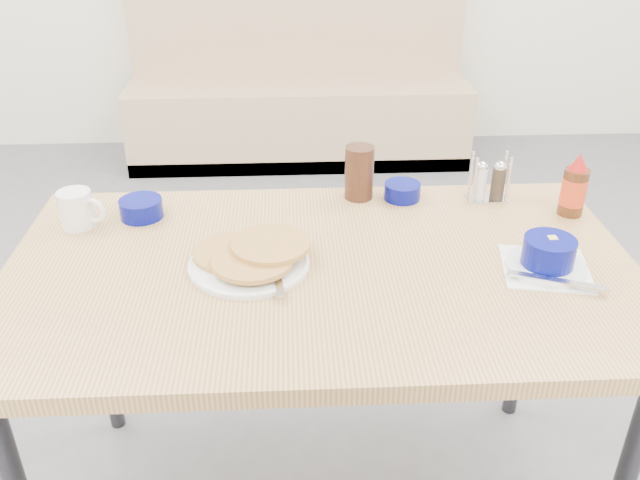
{
  "coord_description": "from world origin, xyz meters",
  "views": [
    {
      "loc": [
        -0.07,
        -1.02,
        1.54
      ],
      "look_at": [
        -0.0,
        0.26,
        0.82
      ],
      "focal_mm": 38.0,
      "sensor_mm": 36.0,
      "label": 1
    }
  ],
  "objects_px": {
    "booth_bench": "(299,96)",
    "amber_tumbler": "(359,173)",
    "dining_table": "(321,289)",
    "coffee_mug": "(78,209)",
    "pancake_plate": "(251,258)",
    "grits_setting": "(548,257)",
    "condiment_caddy": "(489,184)",
    "syrup_bottle": "(574,188)",
    "butter_bowl": "(402,191)",
    "creamer_bowl": "(141,208)"
  },
  "relations": [
    {
      "from": "booth_bench",
      "to": "amber_tumbler",
      "type": "distance_m",
      "value": 2.25
    },
    {
      "from": "booth_bench",
      "to": "dining_table",
      "type": "bearing_deg",
      "value": -90.0
    },
    {
      "from": "booth_bench",
      "to": "coffee_mug",
      "type": "relative_size",
      "value": 16.22
    },
    {
      "from": "pancake_plate",
      "to": "grits_setting",
      "type": "xyz_separation_m",
      "value": [
        0.64,
        -0.05,
        0.01
      ]
    },
    {
      "from": "condiment_caddy",
      "to": "syrup_bottle",
      "type": "relative_size",
      "value": 0.77
    },
    {
      "from": "dining_table",
      "to": "condiment_caddy",
      "type": "distance_m",
      "value": 0.56
    },
    {
      "from": "dining_table",
      "to": "amber_tumbler",
      "type": "distance_m",
      "value": 0.38
    },
    {
      "from": "coffee_mug",
      "to": "butter_bowl",
      "type": "bearing_deg",
      "value": 7.95
    },
    {
      "from": "dining_table",
      "to": "amber_tumbler",
      "type": "relative_size",
      "value": 9.89
    },
    {
      "from": "amber_tumbler",
      "to": "condiment_caddy",
      "type": "distance_m",
      "value": 0.34
    },
    {
      "from": "condiment_caddy",
      "to": "syrup_bottle",
      "type": "height_order",
      "value": "syrup_bottle"
    },
    {
      "from": "amber_tumbler",
      "to": "condiment_caddy",
      "type": "height_order",
      "value": "amber_tumbler"
    },
    {
      "from": "syrup_bottle",
      "to": "amber_tumbler",
      "type": "bearing_deg",
      "value": 166.85
    },
    {
      "from": "coffee_mug",
      "to": "amber_tumbler",
      "type": "xyz_separation_m",
      "value": [
        0.69,
        0.13,
        0.02
      ]
    },
    {
      "from": "dining_table",
      "to": "booth_bench",
      "type": "bearing_deg",
      "value": 90.0
    },
    {
      "from": "booth_bench",
      "to": "creamer_bowl",
      "type": "distance_m",
      "value": 2.36
    },
    {
      "from": "butter_bowl",
      "to": "booth_bench",
      "type": "bearing_deg",
      "value": 95.94
    },
    {
      "from": "amber_tumbler",
      "to": "creamer_bowl",
      "type": "bearing_deg",
      "value": -171.15
    },
    {
      "from": "dining_table",
      "to": "grits_setting",
      "type": "relative_size",
      "value": 6.22
    },
    {
      "from": "coffee_mug",
      "to": "condiment_caddy",
      "type": "distance_m",
      "value": 1.04
    },
    {
      "from": "dining_table",
      "to": "syrup_bottle",
      "type": "distance_m",
      "value": 0.69
    },
    {
      "from": "booth_bench",
      "to": "creamer_bowl",
      "type": "xyz_separation_m",
      "value": [
        -0.44,
        -2.28,
        0.43
      ]
    },
    {
      "from": "creamer_bowl",
      "to": "syrup_bottle",
      "type": "relative_size",
      "value": 0.65
    },
    {
      "from": "butter_bowl",
      "to": "condiment_caddy",
      "type": "relative_size",
      "value": 0.76
    },
    {
      "from": "dining_table",
      "to": "condiment_caddy",
      "type": "bearing_deg",
      "value": 34.55
    },
    {
      "from": "dining_table",
      "to": "coffee_mug",
      "type": "relative_size",
      "value": 11.95
    },
    {
      "from": "condiment_caddy",
      "to": "amber_tumbler",
      "type": "bearing_deg",
      "value": 175.9
    },
    {
      "from": "condiment_caddy",
      "to": "syrup_bottle",
      "type": "xyz_separation_m",
      "value": [
        0.19,
        -0.09,
        0.03
      ]
    },
    {
      "from": "amber_tumbler",
      "to": "pancake_plate",
      "type": "bearing_deg",
      "value": -129.16
    },
    {
      "from": "condiment_caddy",
      "to": "pancake_plate",
      "type": "bearing_deg",
      "value": -152.74
    },
    {
      "from": "grits_setting",
      "to": "condiment_caddy",
      "type": "bearing_deg",
      "value": 95.73
    },
    {
      "from": "coffee_mug",
      "to": "creamer_bowl",
      "type": "bearing_deg",
      "value": 16.13
    },
    {
      "from": "coffee_mug",
      "to": "condiment_caddy",
      "type": "height_order",
      "value": "condiment_caddy"
    },
    {
      "from": "coffee_mug",
      "to": "butter_bowl",
      "type": "distance_m",
      "value": 0.82
    },
    {
      "from": "grits_setting",
      "to": "amber_tumbler",
      "type": "relative_size",
      "value": 1.59
    },
    {
      "from": "creamer_bowl",
      "to": "condiment_caddy",
      "type": "xyz_separation_m",
      "value": [
        0.89,
        0.06,
        0.02
      ]
    },
    {
      "from": "dining_table",
      "to": "grits_setting",
      "type": "xyz_separation_m",
      "value": [
        0.49,
        -0.04,
        0.09
      ]
    },
    {
      "from": "dining_table",
      "to": "coffee_mug",
      "type": "bearing_deg",
      "value": 159.78
    },
    {
      "from": "creamer_bowl",
      "to": "condiment_caddy",
      "type": "distance_m",
      "value": 0.89
    },
    {
      "from": "dining_table",
      "to": "creamer_bowl",
      "type": "distance_m",
      "value": 0.51
    },
    {
      "from": "booth_bench",
      "to": "butter_bowl",
      "type": "height_order",
      "value": "booth_bench"
    },
    {
      "from": "dining_table",
      "to": "butter_bowl",
      "type": "xyz_separation_m",
      "value": [
        0.23,
        0.33,
        0.08
      ]
    },
    {
      "from": "pancake_plate",
      "to": "grits_setting",
      "type": "height_order",
      "value": "grits_setting"
    },
    {
      "from": "dining_table",
      "to": "creamer_bowl",
      "type": "relative_size",
      "value": 13.2
    },
    {
      "from": "amber_tumbler",
      "to": "dining_table",
      "type": "bearing_deg",
      "value": -108.85
    },
    {
      "from": "pancake_plate",
      "to": "coffee_mug",
      "type": "height_order",
      "value": "coffee_mug"
    },
    {
      "from": "butter_bowl",
      "to": "amber_tumbler",
      "type": "distance_m",
      "value": 0.12
    },
    {
      "from": "coffee_mug",
      "to": "booth_bench",
      "type": "bearing_deg",
      "value": 76.01
    },
    {
      "from": "coffee_mug",
      "to": "creamer_bowl",
      "type": "distance_m",
      "value": 0.15
    },
    {
      "from": "amber_tumbler",
      "to": "condiment_caddy",
      "type": "bearing_deg",
      "value": -4.72
    }
  ]
}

